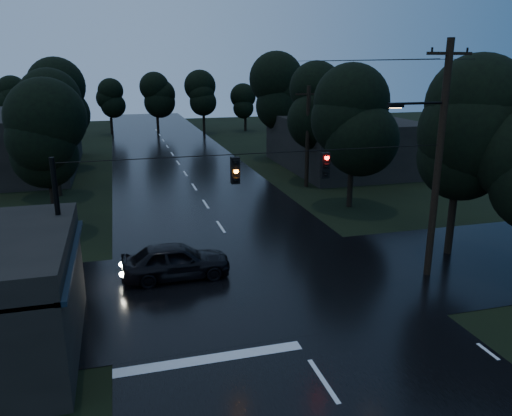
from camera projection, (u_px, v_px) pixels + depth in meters
name	position (u px, v px, depth m)	size (l,w,h in m)	color
main_road	(194.00, 187.00, 37.84)	(12.00, 120.00, 0.02)	black
cross_street	(259.00, 284.00, 21.18)	(60.00, 9.00, 0.02)	black
building_far_right	(342.00, 143.00, 44.53)	(10.00, 14.00, 4.40)	black
building_far_left	(13.00, 143.00, 42.81)	(10.00, 16.00, 5.00)	black
utility_pole_main	(437.00, 158.00, 20.69)	(3.50, 0.30, 10.00)	black
utility_pole_far	(308.00, 136.00, 37.04)	(2.00, 0.30, 7.50)	black
anchor_pole_left	(61.00, 242.00, 17.50)	(0.18, 0.18, 6.00)	black
span_signals	(280.00, 167.00, 18.93)	(15.00, 0.37, 1.12)	black
tree_corner_near	(461.00, 132.00, 23.01)	(4.48, 4.48, 9.44)	black
tree_left_a	(46.00, 137.00, 26.67)	(3.92, 3.92, 8.26)	black
tree_left_b	(51.00, 116.00, 33.82)	(4.20, 4.20, 8.85)	black
tree_left_c	(56.00, 100.00, 42.82)	(4.48, 4.48, 9.44)	black
tree_right_a	(354.00, 120.00, 31.19)	(4.20, 4.20, 8.85)	black
tree_right_b	(315.00, 104.00, 38.64)	(4.48, 4.48, 9.44)	black
tree_right_c	(282.00, 92.00, 47.95)	(4.76, 4.76, 10.03)	black
car	(176.00, 261.00, 21.63)	(1.88, 4.68, 1.59)	black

